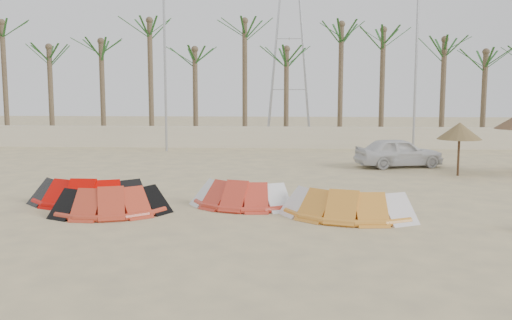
# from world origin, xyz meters

# --- Properties ---
(ground) EXTENTS (120.00, 120.00, 0.00)m
(ground) POSITION_xyz_m (0.00, 0.00, 0.00)
(ground) COLOR #D1B981
(ground) RESTS_ON ground
(boundary_wall) EXTENTS (60.00, 0.30, 1.30)m
(boundary_wall) POSITION_xyz_m (0.00, 22.00, 0.65)
(boundary_wall) COLOR beige
(boundary_wall) RESTS_ON ground
(palm_line) EXTENTS (52.00, 4.00, 7.70)m
(palm_line) POSITION_xyz_m (0.67, 23.50, 6.44)
(palm_line) COLOR brown
(palm_line) RESTS_ON ground
(lamp_b) EXTENTS (1.25, 0.14, 11.00)m
(lamp_b) POSITION_xyz_m (-5.96, 20.00, 5.77)
(lamp_b) COLOR #A5A8AD
(lamp_b) RESTS_ON ground
(lamp_c) EXTENTS (1.25, 0.14, 11.00)m
(lamp_c) POSITION_xyz_m (8.04, 20.00, 5.77)
(lamp_c) COLOR #A5A8AD
(lamp_c) RESTS_ON ground
(pylon) EXTENTS (3.00, 3.00, 14.00)m
(pylon) POSITION_xyz_m (1.00, 28.00, 0.00)
(pylon) COLOR #A5A8AD
(pylon) RESTS_ON ground
(kite_red_left) EXTENTS (3.67, 1.60, 0.90)m
(kite_red_left) POSITION_xyz_m (-5.18, 5.14, 0.42)
(kite_red_left) COLOR #C80600
(kite_red_left) RESTS_ON ground
(kite_red_mid) EXTENTS (3.54, 2.32, 0.90)m
(kite_red_mid) POSITION_xyz_m (-3.98, 3.70, 0.42)
(kite_red_mid) COLOR #B43620
(kite_red_mid) RESTS_ON ground
(kite_red_right) EXTENTS (3.44, 2.26, 0.90)m
(kite_red_right) POSITION_xyz_m (-0.41, 4.96, 0.42)
(kite_red_right) COLOR red
(kite_red_right) RESTS_ON ground
(kite_orange) EXTENTS (3.94, 2.43, 0.90)m
(kite_orange) POSITION_xyz_m (2.67, 3.69, 0.42)
(kite_orange) COLOR orange
(kite_orange) RESTS_ON ground
(parasol_left) EXTENTS (1.82, 1.82, 2.22)m
(parasol_left) POSITION_xyz_m (8.06, 11.58, 1.86)
(parasol_left) COLOR #4C331E
(parasol_left) RESTS_ON ground
(car) EXTENTS (4.26, 2.58, 1.35)m
(car) POSITION_xyz_m (6.09, 14.08, 0.68)
(car) COLOR silver
(car) RESTS_ON ground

